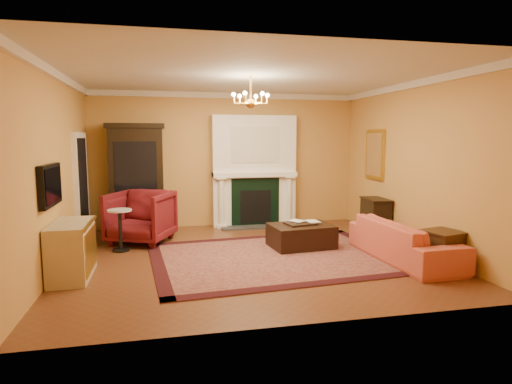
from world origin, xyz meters
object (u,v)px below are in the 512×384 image
object	(u,v)px
commode	(72,250)
coral_sofa	(404,234)
china_cabinet	(137,180)
console_table	(375,218)
pedestal_table	(120,227)
end_table	(442,251)
leather_ottoman	(301,236)
wingback_armchair	(141,215)

from	to	relation	value
commode	coral_sofa	distance (m)	5.16
china_cabinet	console_table	world-z (taller)	china_cabinet
coral_sofa	console_table	bearing A→B (deg)	-14.19
pedestal_table	coral_sofa	distance (m)	4.87
coral_sofa	end_table	size ratio (longest dim) A/B	3.94
coral_sofa	console_table	world-z (taller)	coral_sofa
pedestal_table	console_table	world-z (taller)	console_table
pedestal_table	commode	world-z (taller)	commode
pedestal_table	coral_sofa	size ratio (longest dim) A/B	0.34
end_table	console_table	distance (m)	2.24
commode	china_cabinet	bearing A→B (deg)	75.65
end_table	leather_ottoman	xyz separation A→B (m)	(-1.71, 1.68, -0.06)
end_table	console_table	bearing A→B (deg)	88.46
commode	coral_sofa	world-z (taller)	coral_sofa
coral_sofa	end_table	bearing A→B (deg)	-154.83
pedestal_table	end_table	world-z (taller)	pedestal_table
end_table	china_cabinet	bearing A→B (deg)	141.06
wingback_armchair	leather_ottoman	world-z (taller)	wingback_armchair
china_cabinet	wingback_armchair	world-z (taller)	china_cabinet
coral_sofa	console_table	size ratio (longest dim) A/B	2.96
commode	coral_sofa	size ratio (longest dim) A/B	0.48
commode	leather_ottoman	bearing A→B (deg)	13.32
commode	pedestal_table	bearing A→B (deg)	67.90
wingback_armchair	coral_sofa	size ratio (longest dim) A/B	0.49
china_cabinet	leather_ottoman	xyz separation A→B (m)	(2.99, -2.12, -0.88)
wingback_armchair	pedestal_table	bearing A→B (deg)	-96.33
console_table	leather_ottoman	xyz separation A→B (m)	(-1.77, -0.56, -0.16)
end_table	wingback_armchair	bearing A→B (deg)	149.57
commode	coral_sofa	xyz separation A→B (m)	(5.15, -0.19, 0.03)
china_cabinet	commode	world-z (taller)	china_cabinet
wingback_armchair	console_table	world-z (taller)	wingback_armchair
pedestal_table	commode	distance (m)	1.46
pedestal_table	end_table	xyz separation A→B (m)	(4.91, -2.12, -0.15)
pedestal_table	coral_sofa	xyz separation A→B (m)	(4.61, -1.55, -0.00)
console_table	leather_ottoman	distance (m)	1.86
wingback_armchair	console_table	bearing A→B (deg)	18.00
pedestal_table	wingback_armchair	bearing A→B (deg)	60.08
wingback_armchair	leather_ottoman	distance (m)	3.07
china_cabinet	console_table	size ratio (longest dim) A/B	2.92
pedestal_table	console_table	size ratio (longest dim) A/B	1.00
end_table	console_table	world-z (taller)	console_table
commode	end_table	distance (m)	5.50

